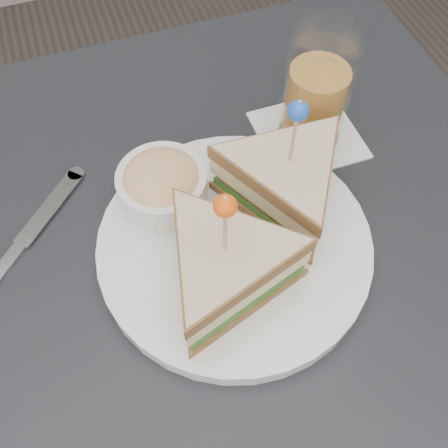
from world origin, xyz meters
The scene contains 5 objects.
ground_plane centered at (0.00, 0.00, 0.00)m, with size 3.50×3.50×0.00m, color #3F3833.
table centered at (0.00, 0.00, 0.67)m, with size 0.80×0.80×0.75m.
plate_meal centered at (0.03, 0.01, 0.80)m, with size 0.36×0.36×0.18m.
cutlery_knife centered at (-0.20, 0.09, 0.75)m, with size 0.15×0.16×0.01m.
drink_set centered at (0.17, 0.13, 0.82)m, with size 0.12×0.12×0.16m.
Camera 1 is at (-0.08, -0.25, 1.24)m, focal length 40.00 mm.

